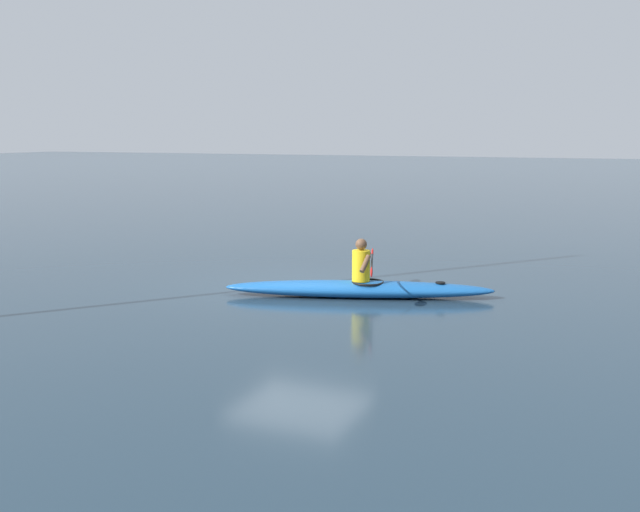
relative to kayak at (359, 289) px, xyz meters
name	(u,v)px	position (x,y,z in m)	size (l,w,h in m)	color
ground_plane	(300,287)	(1.39, -0.41, -0.15)	(160.00, 160.00, 0.00)	#233847
kayak	(359,289)	(0.00, 0.00, 0.00)	(4.90, 2.26, 0.30)	#1959A5
kayaker	(362,263)	(-0.06, -0.02, 0.49)	(0.84, 2.33, 0.78)	yellow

